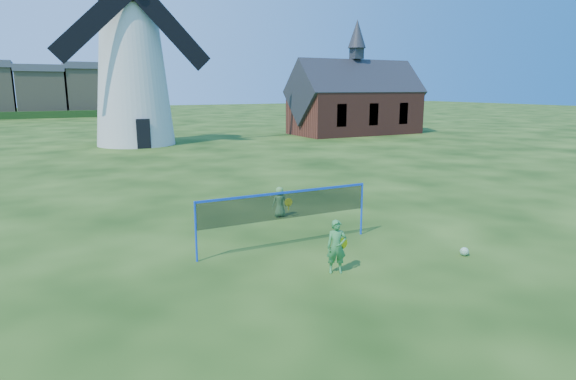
# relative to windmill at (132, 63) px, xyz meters

# --- Properties ---
(ground) EXTENTS (220.00, 220.00, 0.00)m
(ground) POSITION_rel_windmill_xyz_m (-0.85, -26.90, -6.04)
(ground) COLOR black
(ground) RESTS_ON ground
(windmill) EXTENTS (11.24, 5.74, 16.71)m
(windmill) POSITION_rel_windmill_xyz_m (0.00, 0.00, 0.00)
(windmill) COLOR silver
(windmill) RESTS_ON ground
(chapel) EXTENTS (12.20, 5.91, 10.31)m
(chapel) POSITION_rel_windmill_xyz_m (19.97, -0.19, -3.14)
(chapel) COLOR brown
(chapel) RESTS_ON ground
(badminton_net) EXTENTS (5.05, 0.05, 1.55)m
(badminton_net) POSITION_rel_windmill_xyz_m (-0.89, -26.74, -4.90)
(badminton_net) COLOR blue
(badminton_net) RESTS_ON ground
(player_girl) EXTENTS (0.69, 0.47, 1.27)m
(player_girl) POSITION_rel_windmill_xyz_m (-0.70, -28.95, -5.41)
(player_girl) COLOR #368943
(player_girl) RESTS_ON ground
(player_boy) EXTENTS (0.62, 0.42, 1.02)m
(player_boy) POSITION_rel_windmill_xyz_m (0.35, -23.85, -5.53)
(player_boy) COLOR #539045
(player_boy) RESTS_ON ground
(play_ball) EXTENTS (0.22, 0.22, 0.22)m
(play_ball) POSITION_rel_windmill_xyz_m (2.89, -29.49, -5.93)
(play_ball) COLOR green
(play_ball) RESTS_ON ground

